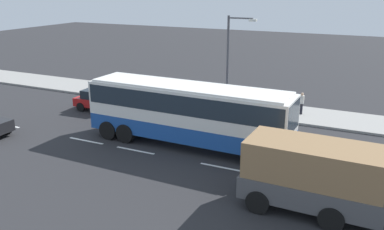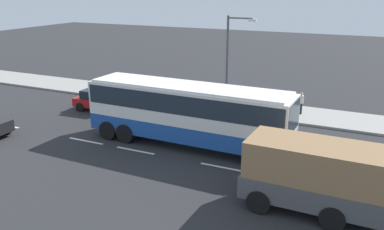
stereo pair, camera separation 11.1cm
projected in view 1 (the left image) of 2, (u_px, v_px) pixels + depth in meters
ground_plane at (193, 146)px, 23.33m from camera, size 120.00×120.00×0.00m
sidewalk_curb at (242, 107)px, 30.42m from camera, size 80.00×4.00×0.15m
lane_centreline at (115, 146)px, 23.30m from camera, size 32.99×0.16×0.01m
coach_bus at (188, 109)px, 22.81m from camera, size 11.67×2.91×3.48m
cargo_truck at (340, 180)px, 15.84m from camera, size 7.85×2.72×2.84m
car_red_compact at (104, 100)px, 29.76m from camera, size 4.39×2.14×1.50m
pedestrian_near_curb at (302, 102)px, 28.39m from camera, size 0.32×0.32×1.51m
pedestrian_at_crossing at (166, 90)px, 31.22m from camera, size 0.32×0.32×1.61m
street_lamp at (231, 57)px, 28.02m from camera, size 2.00×0.24×6.58m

